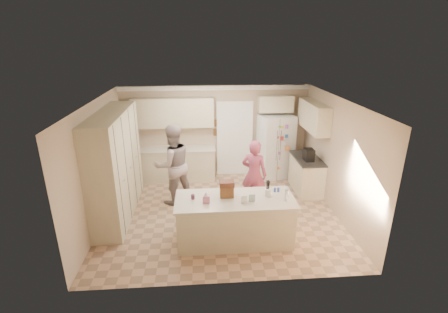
{
  "coord_description": "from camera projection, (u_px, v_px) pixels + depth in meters",
  "views": [
    {
      "loc": [
        -0.43,
        -6.58,
        3.81
      ],
      "look_at": [
        0.1,
        0.35,
        1.25
      ],
      "focal_mm": 26.0,
      "sensor_mm": 36.0,
      "label": 1
    }
  ],
  "objects": [
    {
      "name": "right_base_cab",
      "position": [
        306.0,
        175.0,
        8.46
      ],
      "size": [
        0.6,
        1.2,
        0.88
      ],
      "primitive_type": "cube",
      "color": "beige",
      "rests_on": "floor"
    },
    {
      "name": "refrigerator",
      "position": [
        275.0,
        146.0,
        9.2
      ],
      "size": [
        1.04,
        0.89,
        1.8
      ],
      "primitive_type": "cube",
      "rotation": [
        0.0,
        0.0,
        0.23
      ],
      "color": "white",
      "rests_on": "floor"
    },
    {
      "name": "utensil_crock",
      "position": [
        268.0,
        193.0,
        6.24
      ],
      "size": [
        0.13,
        0.13,
        0.15
      ],
      "primitive_type": "cylinder",
      "color": "white",
      "rests_on": "island_top"
    },
    {
      "name": "tissue_box",
      "position": [
        206.0,
        199.0,
        6.02
      ],
      "size": [
        0.13,
        0.13,
        0.14
      ],
      "primitive_type": "cube",
      "color": "pink",
      "rests_on": "island_top"
    },
    {
      "name": "pantry_bank",
      "position": [
        116.0,
        165.0,
        7.13
      ],
      "size": [
        0.6,
        2.6,
        2.35
      ],
      "primitive_type": "cube",
      "color": "beige",
      "rests_on": "floor"
    },
    {
      "name": "tissue_plume",
      "position": [
        206.0,
        193.0,
        5.98
      ],
      "size": [
        0.08,
        0.08,
        0.08
      ],
      "primitive_type": "cone",
      "color": "white",
      "rests_on": "tissue_box"
    },
    {
      "name": "island_top",
      "position": [
        235.0,
        200.0,
        6.18
      ],
      "size": [
        2.28,
        0.96,
        0.05
      ],
      "primitive_type": "cube",
      "color": "beige",
      "rests_on": "island_base"
    },
    {
      "name": "wall_back",
      "position": [
        215.0,
        131.0,
        9.22
      ],
      "size": [
        5.2,
        0.02,
        2.6
      ],
      "primitive_type": "cube",
      "color": "#BFA78C",
      "rests_on": "ground"
    },
    {
      "name": "fridge_magnets",
      "position": [
        278.0,
        151.0,
        8.86
      ],
      "size": [
        0.76,
        0.02,
        1.44
      ],
      "primitive_type": null,
      "color": "tan",
      "rests_on": "refrigerator"
    },
    {
      "name": "doorway_opening",
      "position": [
        235.0,
        139.0,
        9.32
      ],
      "size": [
        0.9,
        0.06,
        2.1
      ],
      "primitive_type": "cube",
      "color": "black",
      "rests_on": "floor"
    },
    {
      "name": "dollhouse_roof",
      "position": [
        227.0,
        184.0,
        6.16
      ],
      "size": [
        0.28,
        0.2,
        0.1
      ],
      "primitive_type": "cube",
      "color": "#592D1E",
      "rests_on": "dollhouse_body"
    },
    {
      "name": "doorway_casing",
      "position": [
        235.0,
        140.0,
        9.29
      ],
      "size": [
        1.02,
        0.03,
        2.22
      ],
      "primitive_type": "cube",
      "color": "white",
      "rests_on": "floor"
    },
    {
      "name": "wall_front",
      "position": [
        231.0,
        214.0,
        4.9
      ],
      "size": [
        5.2,
        0.02,
        2.6
      ],
      "primitive_type": "cube",
      "color": "#BFA78C",
      "rests_on": "ground"
    },
    {
      "name": "fridge_seam",
      "position": [
        278.0,
        150.0,
        8.87
      ],
      "size": [
        0.02,
        0.02,
        1.78
      ],
      "primitive_type": "cube",
      "color": "gray",
      "rests_on": "refrigerator"
    },
    {
      "name": "ceiling",
      "position": [
        220.0,
        100.0,
        6.61
      ],
      "size": [
        5.2,
        4.6,
        0.02
      ],
      "primitive_type": "cube",
      "color": "white",
      "rests_on": "wall_back"
    },
    {
      "name": "crown_back",
      "position": [
        215.0,
        88.0,
        8.75
      ],
      "size": [
        5.2,
        0.08,
        0.12
      ],
      "primitive_type": "cube",
      "color": "white",
      "rests_on": "wall_back"
    },
    {
      "name": "right_countertop",
      "position": [
        307.0,
        158.0,
        8.3
      ],
      "size": [
        0.63,
        1.24,
        0.04
      ],
      "primitive_type": "cube",
      "color": "#2D2B28",
      "rests_on": "right_base_cab"
    },
    {
      "name": "fridge_handle_l",
      "position": [
        277.0,
        145.0,
        8.8
      ],
      "size": [
        0.02,
        0.02,
        0.85
      ],
      "primitive_type": "cylinder",
      "color": "silver",
      "rests_on": "refrigerator"
    },
    {
      "name": "coffee_maker",
      "position": [
        309.0,
        155.0,
        8.05
      ],
      "size": [
        0.22,
        0.28,
        0.3
      ],
      "primitive_type": "cube",
      "color": "black",
      "rests_on": "right_countertop"
    },
    {
      "name": "fridge_handle_r",
      "position": [
        280.0,
        145.0,
        8.81
      ],
      "size": [
        0.02,
        0.02,
        0.85
      ],
      "primitive_type": "cylinder",
      "color": "silver",
      "rests_on": "refrigerator"
    },
    {
      "name": "greeting_card_b",
      "position": [
        252.0,
        198.0,
        6.03
      ],
      "size": [
        0.12,
        0.05,
        0.16
      ],
      "primitive_type": "cube",
      "rotation": [
        0.15,
        0.0,
        -0.1
      ],
      "color": "silver",
      "rests_on": "island_top"
    },
    {
      "name": "back_countertop",
      "position": [
        175.0,
        149.0,
        8.98
      ],
      "size": [
        2.24,
        0.63,
        0.04
      ],
      "primitive_type": "cube",
      "color": "beige",
      "rests_on": "back_base_cab"
    },
    {
      "name": "shaker_salt",
      "position": [
        275.0,
        190.0,
        6.42
      ],
      "size": [
        0.05,
        0.05,
        0.09
      ],
      "primitive_type": "cylinder",
      "color": "#3C59B3",
      "rests_on": "island_top"
    },
    {
      "name": "back_base_cab",
      "position": [
        175.0,
        164.0,
        9.15
      ],
      "size": [
        2.2,
        0.6,
        0.88
      ],
      "primitive_type": "cube",
      "color": "beige",
      "rests_on": "floor"
    },
    {
      "name": "water_bottle",
      "position": [
        286.0,
        195.0,
        6.06
      ],
      "size": [
        0.07,
        0.07,
        0.24
      ],
      "primitive_type": "cylinder",
      "color": "silver",
      "rests_on": "island_top"
    },
    {
      "name": "right_upper_cab",
      "position": [
        314.0,
        116.0,
        8.13
      ],
      "size": [
        0.35,
        1.5,
        0.7
      ],
      "primitive_type": "cube",
      "color": "beige",
      "rests_on": "wall_right"
    },
    {
      "name": "dollhouse_body",
      "position": [
        227.0,
        191.0,
        6.22
      ],
      "size": [
        0.26,
        0.18,
        0.22
      ],
      "primitive_type": "cube",
      "color": "brown",
      "rests_on": "island_top"
    },
    {
      "name": "teen_boy",
      "position": [
        173.0,
        165.0,
        7.68
      ],
      "size": [
        1.17,
        1.07,
        1.95
      ],
      "primitive_type": "imported",
      "rotation": [
        0.0,
        0.0,
        3.58
      ],
      "color": "gray",
      "rests_on": "floor"
    },
    {
      "name": "shaker_pepper",
      "position": [
        278.0,
        190.0,
        6.43
      ],
      "size": [
        0.05,
        0.05,
        0.09
      ],
      "primitive_type": "cylinder",
      "color": "#3C59B3",
      "rests_on": "island_top"
    },
    {
      "name": "jam_jar",
      "position": [
        193.0,
        197.0,
        6.15
      ],
      "size": [
        0.07,
        0.07,
        0.09
      ],
      "primitive_type": "cylinder",
      "color": "#59263F",
      "rests_on": "island_top"
    },
    {
      "name": "floor",
      "position": [
        221.0,
        213.0,
        7.51
      ],
      "size": [
        5.2,
        4.6,
        0.02
      ],
      "primitive_type": "cube",
      "color": "tan",
      "rests_on": "ground"
    },
    {
      "name": "wall_right",
      "position": [
        337.0,
        157.0,
        7.25
      ],
      "size": [
        0.02,
        4.6,
        2.6
      ],
      "primitive_type": "cube",
      "color": "#BFA78C",
      "rests_on": "ground"
    },
    {
      "name": "fridge_dispenser",
      "position": [
        271.0,
        142.0,
        8.76
      ],
      "size": [
        0.22,
        0.03,
        0.35
      ],
      "primitive_type": "cube",
      "color": "black",
      "rests_on": "refrigerator"
    },
    {
      "name": "over_fridge_cab",
      "position": [
        275.0,
        104.0,
        8.89
      ],
      "size": [
        0.95,
        0.35,
        0.45
      ],
      "primitive_type": "cube",
      "color": "beige",
      "rests_on": "wall_back"
    },
    {
      "name": "back_upper_cab",
      "position": [
        173.0,
        113.0,
        8.76
      ],
      "size": [
        2.2,
        0.35,
        0.8
      ],
      "primitive_type": "cube",
      "color": "beige",
      "rests_on": "wall_back"
    },
    {
      "name": "greeting_card_a",
      "position": [
        244.0,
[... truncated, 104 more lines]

